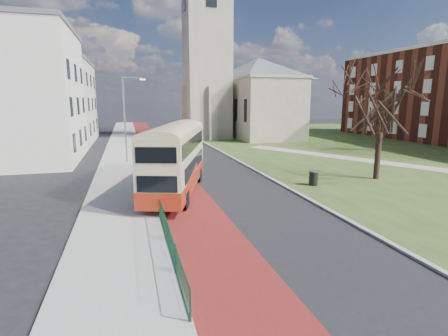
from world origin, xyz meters
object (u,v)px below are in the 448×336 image
object	(u,v)px
winter_tree_near	(383,95)
litter_bin	(313,178)
bus	(176,156)
streetlamp	(126,115)
winter_tree_far	(381,105)

from	to	relation	value
winter_tree_near	litter_bin	distance (m)	8.15
bus	streetlamp	bearing A→B (deg)	121.33
bus	winter_tree_far	size ratio (longest dim) A/B	1.36
streetlamp	winter_tree_near	distance (m)	22.08
winter_tree_far	litter_bin	bearing A→B (deg)	-140.05
bus	winter_tree_far	xyz separation A→B (m)	(25.97, 13.21, 2.96)
litter_bin	streetlamp	bearing A→B (deg)	134.36
streetlamp	litter_bin	size ratio (longest dim) A/B	7.60
bus	litter_bin	bearing A→B (deg)	15.29
bus	winter_tree_near	bearing A→B (deg)	18.49
bus	litter_bin	world-z (taller)	bus
litter_bin	winter_tree_near	bearing A→B (deg)	5.80
winter_tree_far	streetlamp	bearing A→B (deg)	-178.35
winter_tree_near	litter_bin	xyz separation A→B (m)	(-5.71, -0.58, -5.79)
streetlamp	bus	size ratio (longest dim) A/B	0.76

